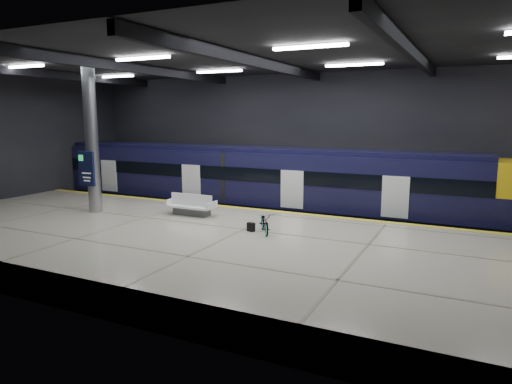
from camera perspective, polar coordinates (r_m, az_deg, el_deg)
The scene contains 10 objects.
ground at distance 19.62m, azimuth -0.14°, elevation -7.15°, with size 30.00×30.00×0.00m, color black.
room_shell at distance 18.80m, azimuth -0.15°, elevation 9.80°, with size 30.10×16.10×8.05m.
platform at distance 17.34m, azimuth -3.80°, elevation -7.52°, with size 30.00×11.00×1.10m, color beige.
safety_strip at distance 21.77m, azimuth 3.04°, elevation -2.48°, with size 30.00×0.40×0.01m, color yellow.
rails at distance 24.49m, azimuth 5.53°, elevation -3.62°, with size 30.00×1.52×0.16m.
train at distance 24.53m, azimuth 3.11°, elevation 1.14°, with size 29.40×2.84×3.79m.
bench at distance 21.18m, azimuth -8.06°, elevation -1.96°, with size 2.24×0.93×0.99m.
bicycle at distance 17.79m, azimuth 1.10°, elevation -3.84°, with size 0.55×1.58×0.83m, color #99999E.
pannier_bag at distance 18.10m, azimuth -0.63°, elevation -4.39°, with size 0.30×0.18×0.35m, color black.
info_column at distance 22.73m, azimuth -19.89°, elevation 6.02°, with size 0.90×0.78×6.90m.
Camera 1 is at (8.25, -16.89, 5.62)m, focal length 32.00 mm.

